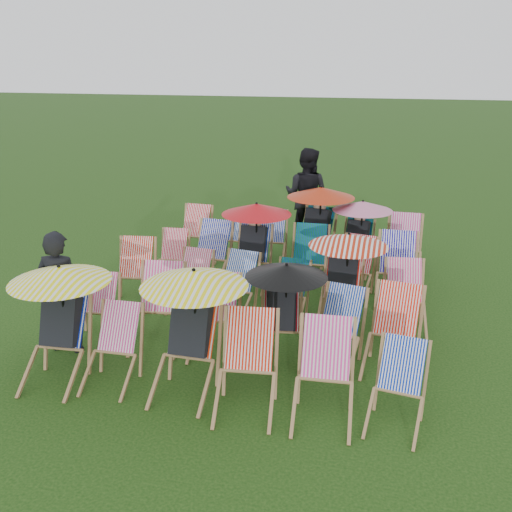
% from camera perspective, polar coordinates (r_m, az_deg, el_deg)
% --- Properties ---
extents(ground, '(100.00, 100.00, 0.00)m').
position_cam_1_polar(ground, '(8.59, 0.68, -6.08)').
color(ground, black).
rests_on(ground, ground).
extents(deckchair_0, '(1.18, 1.24, 1.40)m').
position_cam_1_polar(deckchair_0, '(7.12, -19.29, -6.27)').
color(deckchair_0, '#977046').
rests_on(deckchair_0, ground).
extents(deckchair_1, '(0.61, 0.83, 0.88)m').
position_cam_1_polar(deckchair_1, '(6.99, -14.25, -8.96)').
color(deckchair_1, '#977046').
rests_on(deckchair_1, ground).
extents(deckchair_2, '(1.22, 1.26, 1.45)m').
position_cam_1_polar(deckchair_2, '(6.54, -6.77, -7.35)').
color(deckchair_2, '#977046').
rests_on(deckchair_2, ground).
extents(deckchair_3, '(0.77, 1.00, 1.01)m').
position_cam_1_polar(deckchair_3, '(6.29, -0.96, -11.00)').
color(deckchair_3, '#977046').
rests_on(deckchair_3, ground).
extents(deckchair_4, '(0.72, 0.96, 1.00)m').
position_cam_1_polar(deckchair_4, '(6.19, 6.85, -11.78)').
color(deckchair_4, '#977046').
rests_on(deckchair_4, ground).
extents(deckchair_5, '(0.68, 0.86, 0.85)m').
position_cam_1_polar(deckchair_5, '(6.24, 13.97, -12.76)').
color(deckchair_5, '#977046').
rests_on(deckchair_5, ground).
extents(deckchair_6, '(0.63, 0.82, 0.84)m').
position_cam_1_polar(deckchair_6, '(8.12, -15.79, -5.17)').
color(deckchair_6, '#977046').
rests_on(deckchair_6, ground).
extents(deckchair_7, '(0.80, 1.03, 1.02)m').
position_cam_1_polar(deckchair_7, '(7.76, -9.83, -5.12)').
color(deckchair_7, '#977046').
rests_on(deckchair_7, ground).
extents(deckchair_8, '(0.72, 0.94, 0.96)m').
position_cam_1_polar(deckchair_8, '(7.48, -4.15, -6.10)').
color(deckchair_8, '#977046').
rests_on(deckchair_8, ground).
extents(deckchair_9, '(1.04, 1.13, 1.24)m').
position_cam_1_polar(deckchair_9, '(7.24, 2.66, -5.45)').
color(deckchair_9, '#977046').
rests_on(deckchair_9, ground).
extents(deckchair_10, '(0.76, 0.94, 0.91)m').
position_cam_1_polar(deckchair_10, '(7.26, 8.05, -7.26)').
color(deckchair_10, '#977046').
rests_on(deckchair_10, ground).
extents(deckchair_11, '(0.77, 0.99, 0.99)m').
position_cam_1_polar(deckchair_11, '(7.24, 13.56, -7.41)').
color(deckchair_11, '#977046').
rests_on(deckchair_11, ground).
extents(deckchair_12, '(0.76, 0.97, 0.97)m').
position_cam_1_polar(deckchair_12, '(9.10, -12.28, -1.75)').
color(deckchair_12, '#977046').
rests_on(deckchair_12, ground).
extents(deckchair_13, '(0.62, 0.83, 0.86)m').
position_cam_1_polar(deckchair_13, '(8.79, -6.60, -2.58)').
color(deckchair_13, '#977046').
rests_on(deckchair_13, ground).
extents(deckchair_14, '(0.73, 0.92, 0.90)m').
position_cam_1_polar(deckchair_14, '(8.51, -2.27, -3.05)').
color(deckchair_14, '#977046').
rests_on(deckchair_14, ground).
extents(deckchair_15, '(0.60, 0.79, 0.81)m').
position_cam_1_polar(deckchair_15, '(8.43, 3.28, -3.61)').
color(deckchair_15, '#977046').
rests_on(deckchair_15, ground).
extents(deckchair_16, '(1.13, 1.17, 1.34)m').
position_cam_1_polar(deckchair_16, '(8.20, 8.67, -2.22)').
color(deckchair_16, '#977046').
rests_on(deckchair_16, ground).
extents(deckchair_17, '(0.71, 0.92, 0.93)m').
position_cam_1_polar(deckchair_17, '(8.34, 14.73, -4.08)').
color(deckchair_17, '#977046').
rests_on(deckchair_17, ground).
extents(deckchair_18, '(0.61, 0.81, 0.82)m').
position_cam_1_polar(deckchair_18, '(9.98, -8.44, -0.06)').
color(deckchair_18, '#977046').
rests_on(deckchair_18, ground).
extents(deckchair_19, '(0.73, 0.97, 1.01)m').
position_cam_1_polar(deckchair_19, '(9.74, -4.81, 0.16)').
color(deckchair_19, '#977046').
rests_on(deckchair_19, ground).
extents(deckchair_20, '(1.17, 1.21, 1.39)m').
position_cam_1_polar(deckchair_20, '(9.56, -0.36, 1.32)').
color(deckchair_20, '#977046').
rests_on(deckchair_20, ground).
extents(deckchair_21, '(0.69, 0.95, 1.01)m').
position_cam_1_polar(deckchair_21, '(9.47, 5.20, -0.39)').
color(deckchair_21, '#977046').
rests_on(deckchair_21, ground).
extents(deckchair_22, '(0.76, 0.94, 0.91)m').
position_cam_1_polar(deckchair_22, '(9.34, 9.74, -1.20)').
color(deckchair_22, '#977046').
rests_on(deckchair_22, ground).
extents(deckchair_23, '(0.71, 0.97, 1.03)m').
position_cam_1_polar(deckchair_23, '(9.26, 13.94, -1.31)').
color(deckchair_23, '#977046').
rests_on(deckchair_23, ground).
extents(deckchair_24, '(0.65, 0.89, 0.95)m').
position_cam_1_polar(deckchair_24, '(11.08, -6.39, 2.31)').
color(deckchair_24, '#977046').
rests_on(deckchair_24, ground).
extents(deckchair_25, '(0.66, 0.86, 0.88)m').
position_cam_1_polar(deckchair_25, '(10.84, -2.16, 1.86)').
color(deckchair_25, '#977046').
rests_on(deckchair_25, ground).
extents(deckchair_26, '(0.68, 0.91, 0.94)m').
position_cam_1_polar(deckchair_26, '(10.67, 1.40, 1.76)').
color(deckchair_26, '#977046').
rests_on(deckchair_26, ground).
extents(deckchair_27, '(1.23, 1.31, 1.46)m').
position_cam_1_polar(deckchair_27, '(10.53, 5.96, 3.12)').
color(deckchair_27, '#977046').
rests_on(deckchair_27, ground).
extents(deckchair_28, '(1.07, 1.13, 1.27)m').
position_cam_1_polar(deckchair_28, '(10.37, 10.14, 2.09)').
color(deckchair_28, '#977046').
rests_on(deckchair_28, ground).
extents(deckchair_29, '(0.67, 0.94, 1.01)m').
position_cam_1_polar(deckchair_29, '(10.46, 14.57, 0.95)').
color(deckchair_29, '#977046').
rests_on(deckchair_29, ground).
extents(person_left, '(0.63, 0.43, 1.64)m').
position_cam_1_polar(person_left, '(7.75, -18.95, -3.44)').
color(person_left, black).
rests_on(person_left, ground).
extents(person_rear, '(1.08, 0.91, 1.95)m').
position_cam_1_polar(person_rear, '(11.93, 5.05, 6.09)').
color(person_rear, black).
rests_on(person_rear, ground).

